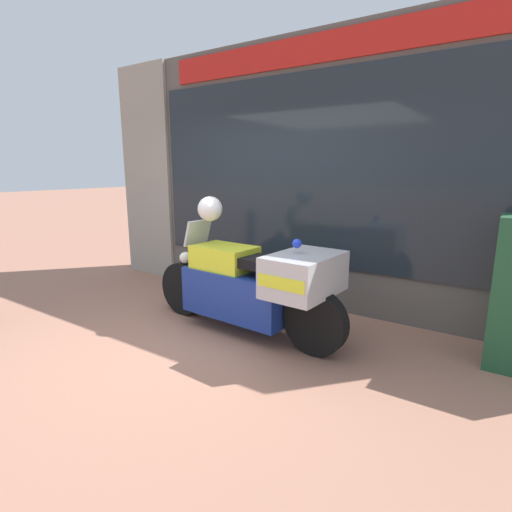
# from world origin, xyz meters

# --- Properties ---
(ground_plane) EXTENTS (60.00, 60.00, 0.00)m
(ground_plane) POSITION_xyz_m (0.00, 0.00, 0.00)
(ground_plane) COLOR #9E6B56
(shop_building) EXTENTS (5.92, 0.55, 3.29)m
(shop_building) POSITION_xyz_m (-0.44, 2.00, 1.65)
(shop_building) COLOR #56514C
(shop_building) RESTS_ON ground
(window_display) EXTENTS (4.46, 0.30, 1.82)m
(window_display) POSITION_xyz_m (0.43, 2.03, 0.44)
(window_display) COLOR slate
(window_display) RESTS_ON ground
(paramedic_motorcycle) EXTENTS (2.44, 0.83, 1.17)m
(paramedic_motorcycle) POSITION_xyz_m (0.43, 0.62, 0.56)
(paramedic_motorcycle) COLOR black
(paramedic_motorcycle) RESTS_ON ground
(white_helmet) EXTENTS (0.27, 0.27, 0.27)m
(white_helmet) POSITION_xyz_m (-0.18, 0.66, 1.31)
(white_helmet) COLOR white
(white_helmet) RESTS_ON paramedic_motorcycle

